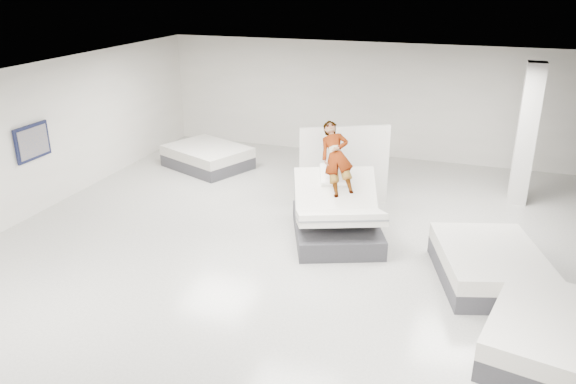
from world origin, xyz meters
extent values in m
plane|color=beige|center=(0.00, 0.00, 0.00)|extent=(14.00, 14.00, 0.00)
plane|color=black|center=(0.00, 0.00, 3.20)|extent=(14.00, 14.00, 0.00)
cube|color=white|center=(0.00, 7.00, 1.60)|extent=(12.00, 0.04, 3.20)
cube|color=white|center=(-6.00, 0.00, 1.60)|extent=(0.04, 14.00, 3.20)
cube|color=#3C3C41|center=(0.53, 1.34, 0.19)|extent=(2.29, 2.59, 0.38)
cube|color=white|center=(0.41, 1.63, 0.83)|extent=(1.85, 1.48, 0.90)
cube|color=slate|center=(0.41, 1.63, 0.83)|extent=(1.83, 1.37, 0.76)
cube|color=white|center=(0.71, 0.89, 0.65)|extent=(1.90, 1.61, 0.54)
cube|color=slate|center=(0.71, 0.89, 0.65)|extent=(1.91, 1.59, 0.35)
cube|color=white|center=(0.37, 1.73, 1.19)|extent=(0.70, 0.61, 0.40)
imported|color=slate|center=(0.42, 1.62, 1.31)|extent=(1.08, 1.60, 1.27)
cube|color=black|center=(0.75, 1.37, 1.13)|extent=(0.10, 0.15, 0.08)
cube|color=white|center=(0.25, 3.05, 0.92)|extent=(1.83, 1.01, 1.84)
cube|color=#3C3C41|center=(3.41, 0.54, 0.16)|extent=(2.18, 2.54, 0.32)
cube|color=white|center=(3.41, 0.54, 0.46)|extent=(2.18, 2.54, 0.27)
cube|color=#3C3C41|center=(4.29, -1.32, 0.17)|extent=(2.08, 2.50, 0.33)
cube|color=white|center=(4.29, -1.32, 0.47)|extent=(2.08, 2.50, 0.28)
cube|color=#3C3C41|center=(-3.87, 4.45, 0.16)|extent=(2.57, 2.29, 0.32)
cube|color=white|center=(-3.87, 4.45, 0.45)|extent=(2.57, 2.29, 0.26)
cube|color=silver|center=(4.00, 4.50, 1.60)|extent=(0.40, 0.40, 3.20)
cube|color=black|center=(-5.94, 0.50, 1.60)|extent=(0.05, 0.95, 0.75)
cube|color=#88735A|center=(-5.91, 0.50, 1.60)|extent=(0.02, 0.82, 0.62)
camera|label=1|loc=(2.93, -8.56, 4.94)|focal=35.00mm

